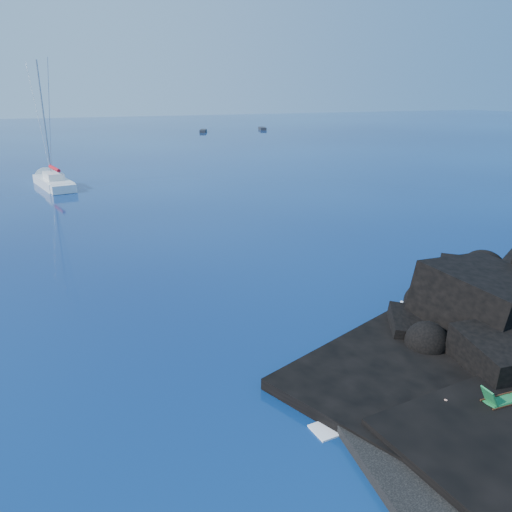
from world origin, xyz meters
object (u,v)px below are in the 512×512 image
Objects in this scene: distant_boat_b at (262,130)px; sailboat at (54,187)px; deck_chair at (504,395)px; distant_boat_a at (203,132)px; sunbather at (437,407)px.

sailboat is at bearing -114.30° from distant_boat_b.
distant_boat_a is (23.37, 115.95, -0.86)m from deck_chair.
sunbather is 0.39× the size of distant_boat_a.
deck_chair is at bearing -30.78° from sunbather.
sunbather is at bearing -95.63° from distant_boat_b.
distant_boat_a is at bearing 48.82° from sailboat.
sailboat is at bearing -98.25° from distant_boat_a.
distant_boat_a is (36.67, 65.57, 0.00)m from sailboat.
sailboat is 2.80× the size of distant_boat_a.
sunbather is (-2.18, 0.66, -0.33)m from deck_chair.
sailboat is 9.17× the size of deck_chair.
deck_chair reaches higher than distant_boat_b.
distant_boat_a is 0.97× the size of distant_boat_b.
distant_boat_b is at bearing 25.60° from distant_boat_a.
sunbather is at bearing -89.36° from sailboat.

